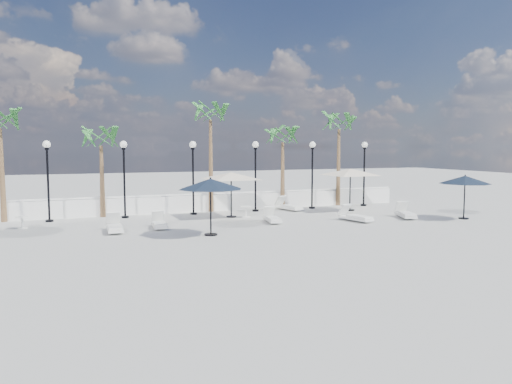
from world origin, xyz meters
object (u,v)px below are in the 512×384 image
object	(u,v)px
lounger_3	(272,218)
lounger_5	(355,216)
parasol_cream_sq_a	(231,173)
parasol_cream_sq_b	(350,169)
parasol_navy_mid	(210,184)
lounger_1	(115,227)
lounger_2	(159,223)
lounger_4	(289,206)
lounger_6	(406,213)
parasol_navy_right	(465,180)

from	to	relation	value
lounger_3	lounger_5	size ratio (longest dim) A/B	0.91
parasol_cream_sq_a	parasol_cream_sq_b	world-z (taller)	parasol_cream_sq_b
lounger_3	parasol_cream_sq_a	world-z (taller)	parasol_cream_sq_a
lounger_5	lounger_3	bearing A→B (deg)	150.38
parasol_navy_mid	parasol_cream_sq_b	distance (m)	10.50
lounger_1	lounger_2	size ratio (longest dim) A/B	1.08
lounger_4	lounger_6	size ratio (longest dim) A/B	0.97
lounger_5	parasol_cream_sq_a	xyz separation A→B (m)	(-5.05, 3.50, 2.02)
lounger_6	parasol_navy_right	world-z (taller)	parasol_navy_right
parasol_navy_mid	parasol_navy_right	distance (m)	12.90
lounger_2	parasol_cream_sq_a	size ratio (longest dim) A/B	0.35
lounger_4	parasol_navy_right	xyz separation A→B (m)	(6.62, -6.18, 1.69)
lounger_1	lounger_6	size ratio (longest dim) A/B	0.95
parasol_navy_mid	parasol_cream_sq_a	world-z (taller)	parasol_cream_sq_a
parasol_navy_mid	parasol_cream_sq_b	xyz separation A→B (m)	(9.41, 4.65, 0.26)
lounger_3	lounger_4	xyz separation A→B (m)	(2.65, 3.82, 0.02)
parasol_cream_sq_b	lounger_1	bearing A→B (deg)	-169.26
parasol_cream_sq_b	parasol_navy_right	bearing A→B (deg)	-54.24
lounger_1	lounger_3	world-z (taller)	lounger_1
lounger_4	parasol_navy_right	distance (m)	9.21
lounger_4	parasol_cream_sq_b	size ratio (longest dim) A/B	0.38
lounger_1	parasol_navy_right	bearing A→B (deg)	-6.48
lounger_2	parasol_cream_sq_b	size ratio (longest dim) A/B	0.35
lounger_5	parasol_navy_right	bearing A→B (deg)	-26.94
lounger_2	parasol_navy_mid	distance (m)	3.49
lounger_6	parasol_cream_sq_b	xyz separation A→B (m)	(-0.98, 3.57, 2.08)
lounger_5	parasol_navy_right	size ratio (longest dim) A/B	0.79
lounger_1	parasol_cream_sq_b	size ratio (longest dim) A/B	0.37
parasol_cream_sq_a	lounger_6	bearing A→B (deg)	-23.73
lounger_2	parasol_cream_sq_b	world-z (taller)	parasol_cream_sq_b
parasol_navy_mid	parasol_navy_right	bearing A→B (deg)	-0.83
lounger_3	parasol_cream_sq_a	size ratio (longest dim) A/B	0.35
parasol_navy_mid	parasol_cream_sq_a	distance (m)	5.19
lounger_5	lounger_2	bearing A→B (deg)	157.43
lounger_1	lounger_4	xyz separation A→B (m)	(9.80, 3.80, -0.00)
lounger_6	parasol_navy_mid	distance (m)	10.60
lounger_6	parasol_navy_right	distance (m)	3.27
lounger_6	parasol_cream_sq_b	bearing A→B (deg)	126.91
parasol_navy_right	lounger_6	bearing A→B (deg)	153.21
lounger_2	parasol_navy_right	size ratio (longest dim) A/B	0.71
parasol_navy_right	parasol_cream_sq_b	distance (m)	5.98
parasol_cream_sq_b	lounger_2	bearing A→B (deg)	-168.88
lounger_3	parasol_cream_sq_b	xyz separation A→B (m)	(5.78, 2.48, 2.10)
lounger_3	parasol_cream_sq_b	bearing A→B (deg)	32.28
lounger_3	parasol_navy_mid	distance (m)	4.61
lounger_1	parasol_cream_sq_a	size ratio (longest dim) A/B	0.38
lounger_3	lounger_6	distance (m)	6.85
lounger_1	parasol_navy_mid	bearing A→B (deg)	-30.17
parasol_cream_sq_a	lounger_1	bearing A→B (deg)	-158.15
parasol_navy_right	lounger_1	bearing A→B (deg)	171.73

